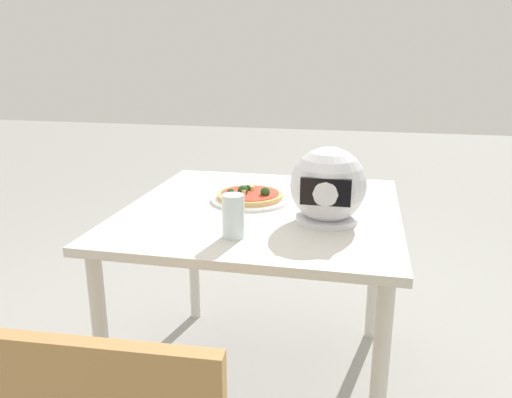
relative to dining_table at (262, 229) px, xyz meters
name	(u,v)px	position (x,y,z in m)	size (l,w,h in m)	color
ground_plane	(262,382)	(0.00, 0.00, -0.67)	(14.00, 14.00, 0.00)	#9E9E99
dining_table	(262,229)	(0.00, 0.00, 0.00)	(1.00, 1.03, 0.76)	beige
pizza_plate	(250,199)	(0.06, -0.07, 0.09)	(0.30, 0.30, 0.01)	white
pizza	(250,195)	(0.06, -0.07, 0.11)	(0.25, 0.25, 0.05)	tan
motorcycle_helmet	(328,187)	(-0.25, 0.11, 0.21)	(0.26, 0.26, 0.26)	silver
drinking_glass	(233,216)	(0.03, 0.32, 0.16)	(0.07, 0.07, 0.14)	silver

